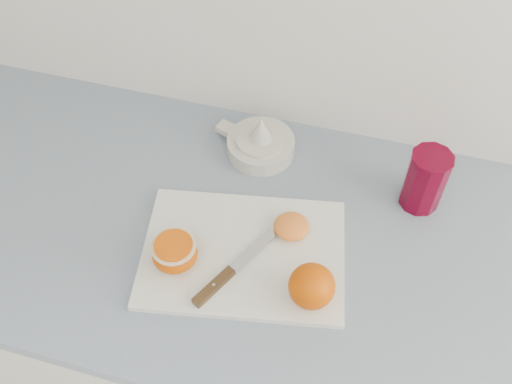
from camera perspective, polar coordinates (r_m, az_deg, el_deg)
counter at (r=1.43m, az=3.03°, el=-14.95°), size 2.27×0.64×0.89m
cutting_board at (r=1.02m, az=-1.28°, el=-6.15°), size 0.40×0.31×0.01m
whole_orange at (r=0.93m, az=5.59°, el=-9.36°), size 0.08×0.08×0.08m
half_orange at (r=0.99m, az=-8.13°, el=-6.02°), size 0.08×0.08×0.05m
squeezed_shell at (r=1.03m, az=3.58°, el=-3.43°), size 0.06×0.06×0.03m
paring_knife at (r=0.98m, az=-3.48°, el=-8.73°), size 0.11×0.19×0.01m
citrus_juicer at (r=1.16m, az=0.42°, el=4.95°), size 0.17×0.14×0.09m
red_tumbler at (r=1.09m, az=16.50°, el=0.98°), size 0.08×0.08×0.13m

